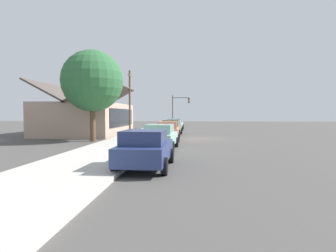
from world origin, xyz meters
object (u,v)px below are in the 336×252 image
Objects in this scene: car_seafoam at (160,137)px; car_olive at (172,127)px; car_navy at (146,149)px; utility_pole_wooden at (130,100)px; car_coral at (168,131)px; car_skyblue at (174,125)px; shade_tree at (92,81)px; car_silver at (177,123)px; traffic_light_main at (179,106)px; fire_hydrant_red at (142,139)px.

car_seafoam and car_olive have the same top height.
car_olive is at bearing 1.76° from car_navy.
utility_pole_wooden reaches higher than car_navy.
car_skyblue is (12.43, 0.04, 0.00)m from car_coral.
car_navy and car_olive have the same top height.
car_navy is 0.61× the size of shade_tree.
car_silver is at bearing 2.55° from car_seafoam.
utility_pole_wooden is at bearing 154.08° from traffic_light_main.
traffic_light_main is (23.85, -6.26, -1.38)m from shade_tree.
traffic_light_main is (35.28, -0.24, 2.68)m from car_navy.
car_olive is 0.87× the size of traffic_light_main.
car_navy reaches higher than fire_hydrant_red.
car_navy is 0.60× the size of utility_pole_wooden.
car_navy and car_seafoam have the same top height.
car_navy is at bearing -179.96° from car_silver.
car_silver is at bearing 176.68° from traffic_light_main.
utility_pole_wooden is at bearing 143.97° from car_silver.
car_navy is at bearing 179.61° from traffic_light_main.
fire_hydrant_red is at bearing -165.76° from utility_pole_wooden.
car_silver is at bearing 2.40° from car_olive.
car_seafoam is 29.03m from traffic_light_main.
fire_hydrant_red is (-15.77, -4.00, -3.43)m from utility_pole_wooden.
car_navy is at bearing -152.24° from shade_tree.
utility_pole_wooden is (-7.44, 5.42, 3.11)m from car_silver.
car_seafoam is 8.83m from shade_tree.
traffic_light_main reaches higher than car_silver.
car_navy is 12.60m from car_coral.
shade_tree is at bearing 157.60° from car_skyblue.
car_olive is (12.33, 0.01, -0.00)m from car_seafoam.
car_navy and car_skyblue have the same top height.
car_silver is 4.99m from traffic_light_main.
utility_pole_wooden reaches higher than car_seafoam.
car_olive is 6.40× the size of fire_hydrant_red.
fire_hydrant_red is (-4.72, 1.44, -0.32)m from car_coral.
car_seafoam is (6.38, 0.02, 0.00)m from car_navy.
utility_pole_wooden is (-1.38, 5.40, 3.11)m from car_skyblue.
car_coral is 0.61× the size of shade_tree.
car_navy is 35.39m from traffic_light_main.
traffic_light_main is at bearing -3.46° from fire_hydrant_red.
car_coral is 6.28× the size of fire_hydrant_red.
shade_tree reaches higher than car_seafoam.
car_olive is at bearing 2.61° from car_seafoam.
utility_pole_wooden is at bearing 25.13° from car_coral.
car_olive and car_silver have the same top height.
car_silver reaches higher than fire_hydrant_red.
fire_hydrant_red is at bearing 45.84° from car_seafoam.
shade_tree is 24.69m from traffic_light_main.
car_navy is 0.86× the size of traffic_light_main.
car_navy is 18.71m from car_olive.
traffic_light_main is (10.26, -0.26, 2.68)m from car_skyblue.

